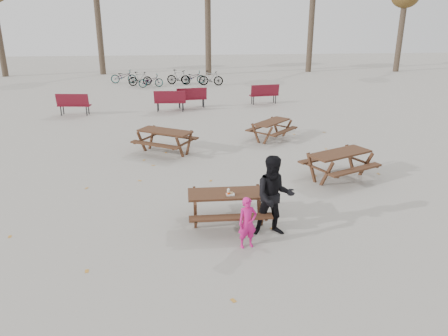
{
  "coord_description": "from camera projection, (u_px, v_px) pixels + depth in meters",
  "views": [
    {
      "loc": [
        -0.92,
        -8.97,
        4.64
      ],
      "look_at": [
        0.0,
        1.0,
        1.0
      ],
      "focal_mm": 35.0,
      "sensor_mm": 36.0,
      "label": 1
    }
  ],
  "objects": [
    {
      "name": "main_picnic_table",
      "position": [
        228.0,
        200.0,
        9.86
      ],
      "size": [
        1.8,
        1.45,
        0.78
      ],
      "color": "#381F14",
      "rests_on": "ground"
    },
    {
      "name": "picnic_table_east",
      "position": [
        339.0,
        165.0,
        12.61
      ],
      "size": [
        2.32,
        2.16,
        0.8
      ],
      "primitive_type": null,
      "rotation": [
        0.0,
        0.0,
        0.45
      ],
      "color": "#381F14",
      "rests_on": "ground"
    },
    {
      "name": "child",
      "position": [
        247.0,
        223.0,
        8.9
      ],
      "size": [
        0.45,
        0.35,
        1.1
      ],
      "primitive_type": "imported",
      "rotation": [
        0.0,
        0.0,
        0.24
      ],
      "color": "#CF1977",
      "rests_on": "ground"
    },
    {
      "name": "ground",
      "position": [
        228.0,
        223.0,
        10.06
      ],
      "size": [
        80.0,
        80.0,
        0.0
      ],
      "primitive_type": "plane",
      "color": "gray",
      "rests_on": "ground"
    },
    {
      "name": "picnic_table_far",
      "position": [
        272.0,
        130.0,
        16.47
      ],
      "size": [
        2.08,
        2.09,
        0.7
      ],
      "primitive_type": null,
      "rotation": [
        0.0,
        0.0,
        0.81
      ],
      "color": "#381F14",
      "rests_on": "ground"
    },
    {
      "name": "park_bench_row",
      "position": [
        178.0,
        99.0,
        21.41
      ],
      "size": [
        10.85,
        2.42,
        1.03
      ],
      "color": "maroon",
      "rests_on": "ground"
    },
    {
      "name": "bread_roll",
      "position": [
        230.0,
        193.0,
        9.63
      ],
      "size": [
        0.14,
        0.06,
        0.05
      ],
      "primitive_type": "ellipsoid",
      "color": "tan",
      "rests_on": "food_tray"
    },
    {
      "name": "food_tray",
      "position": [
        230.0,
        195.0,
        9.65
      ],
      "size": [
        0.18,
        0.11,
        0.03
      ],
      "primitive_type": "cube",
      "color": "silver",
      "rests_on": "main_picnic_table"
    },
    {
      "name": "soda_bottle",
      "position": [
        228.0,
        192.0,
        9.62
      ],
      "size": [
        0.07,
        0.07,
        0.17
      ],
      "color": "silver",
      "rests_on": "main_picnic_table"
    },
    {
      "name": "picnic_table_north",
      "position": [
        165.0,
        142.0,
        14.9
      ],
      "size": [
        2.33,
        2.2,
        0.79
      ],
      "primitive_type": null,
      "rotation": [
        0.0,
        0.0,
        -0.54
      ],
      "color": "#381F14",
      "rests_on": "ground"
    },
    {
      "name": "adult",
      "position": [
        274.0,
        196.0,
        9.29
      ],
      "size": [
        0.89,
        0.7,
        1.8
      ],
      "primitive_type": "imported",
      "rotation": [
        0.0,
        0.0,
        -0.02
      ],
      "color": "black",
      "rests_on": "ground"
    },
    {
      "name": "bicycle_row",
      "position": [
        165.0,
        78.0,
        28.47
      ],
      "size": [
        7.41,
        2.58,
        0.96
      ],
      "color": "black",
      "rests_on": "ground"
    },
    {
      "name": "fallen_leaves",
      "position": [
        237.0,
        182.0,
        12.44
      ],
      "size": [
        11.0,
        11.0,
        0.01
      ],
      "primitive_type": null,
      "color": "#BF812D",
      "rests_on": "ground"
    }
  ]
}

